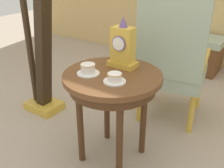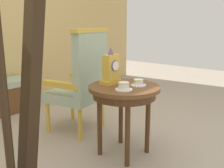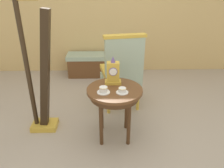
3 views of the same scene
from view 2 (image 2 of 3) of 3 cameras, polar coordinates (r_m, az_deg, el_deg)
name	(u,v)px [view 2 (image 2 of 3)]	position (r m, az deg, el deg)	size (l,w,h in m)	color
ground_plane	(123,154)	(2.51, 2.47, -15.13)	(10.00, 10.00, 0.00)	tan
side_table	(124,95)	(2.31, 2.70, -2.42)	(0.63, 0.63, 0.65)	brown
teacup_left	(124,87)	(2.13, 2.62, -0.57)	(0.14, 0.14, 0.07)	white
teacup_right	(138,83)	(2.29, 5.86, 0.23)	(0.13, 0.13, 0.06)	white
mantel_clock	(111,69)	(2.33, -0.26, 3.29)	(0.19, 0.11, 0.34)	gold
armchair	(82,80)	(2.83, -6.57, 0.96)	(0.63, 0.62, 1.14)	#9EB299
harp	(23,100)	(1.84, -18.94, -3.42)	(0.40, 0.24, 1.71)	gold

